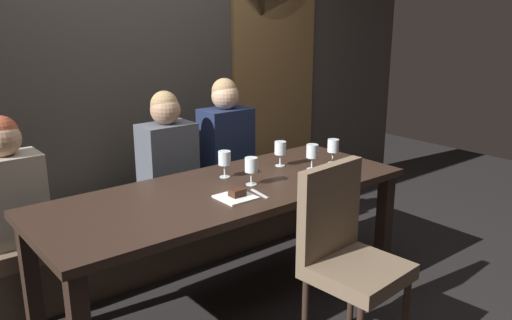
% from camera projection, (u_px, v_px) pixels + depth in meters
% --- Properties ---
extents(ground, '(9.00, 9.00, 0.00)m').
position_uv_depth(ground, '(229.00, 301.00, 3.22)').
color(ground, black).
extents(back_wall_tiled, '(6.00, 0.12, 3.00)m').
position_uv_depth(back_wall_tiled, '(125.00, 43.00, 3.72)').
color(back_wall_tiled, '#423D38').
rests_on(back_wall_tiled, ground).
extents(arched_door, '(0.90, 0.05, 2.55)m').
position_uv_depth(arched_door, '(274.00, 54.00, 4.52)').
color(arched_door, olive).
rests_on(arched_door, ground).
extents(dining_table, '(2.20, 0.84, 0.74)m').
position_uv_depth(dining_table, '(227.00, 202.00, 3.04)').
color(dining_table, black).
rests_on(dining_table, ground).
extents(banquette_bench, '(2.50, 0.44, 0.45)m').
position_uv_depth(banquette_bench, '(170.00, 231.00, 3.68)').
color(banquette_bench, '#4A3C2E').
rests_on(banquette_bench, ground).
extents(chair_near_side, '(0.48, 0.48, 0.98)m').
position_uv_depth(chair_near_side, '(345.00, 248.00, 2.66)').
color(chair_near_side, '#302119').
rests_on(chair_near_side, ground).
extents(diner_redhead, '(0.36, 0.24, 0.73)m').
position_uv_depth(diner_redhead, '(8.00, 185.00, 2.90)').
color(diner_redhead, '#9E9384').
rests_on(diner_redhead, banquette_bench).
extents(diner_bearded, '(0.36, 0.24, 0.77)m').
position_uv_depth(diner_bearded, '(167.00, 151.00, 3.52)').
color(diner_bearded, '#4C515B').
rests_on(diner_bearded, banquette_bench).
extents(diner_far_end, '(0.36, 0.24, 0.81)m').
position_uv_depth(diner_far_end, '(226.00, 137.00, 3.83)').
color(diner_far_end, '#192342').
rests_on(diner_far_end, banquette_bench).
extents(wine_glass_far_left, '(0.08, 0.08, 0.16)m').
position_uv_depth(wine_glass_far_left, '(333.00, 147.00, 3.47)').
color(wine_glass_far_left, silver).
rests_on(wine_glass_far_left, dining_table).
extents(wine_glass_near_left, '(0.08, 0.08, 0.16)m').
position_uv_depth(wine_glass_near_left, '(280.00, 149.00, 3.41)').
color(wine_glass_near_left, silver).
rests_on(wine_glass_near_left, dining_table).
extents(wine_glass_center_front, '(0.08, 0.08, 0.16)m').
position_uv_depth(wine_glass_center_front, '(224.00, 159.00, 3.17)').
color(wine_glass_center_front, silver).
rests_on(wine_glass_center_front, dining_table).
extents(wine_glass_far_right, '(0.08, 0.08, 0.16)m').
position_uv_depth(wine_glass_far_right, '(312.00, 152.00, 3.33)').
color(wine_glass_far_right, silver).
rests_on(wine_glass_far_right, dining_table).
extents(wine_glass_end_left, '(0.08, 0.08, 0.16)m').
position_uv_depth(wine_glass_end_left, '(251.00, 166.00, 3.03)').
color(wine_glass_end_left, silver).
rests_on(wine_glass_end_left, dining_table).
extents(dessert_plate, '(0.19, 0.19, 0.05)m').
position_uv_depth(dessert_plate, '(236.00, 195.00, 2.84)').
color(dessert_plate, white).
rests_on(dessert_plate, dining_table).
extents(fork_on_table, '(0.04, 0.17, 0.01)m').
position_uv_depth(fork_on_table, '(260.00, 194.00, 2.90)').
color(fork_on_table, silver).
rests_on(fork_on_table, dining_table).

